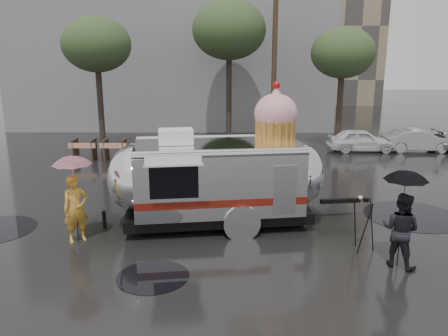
{
  "coord_description": "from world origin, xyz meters",
  "views": [
    {
      "loc": [
        -0.04,
        -10.81,
        4.78
      ],
      "look_at": [
        -0.16,
        1.48,
        1.7
      ],
      "focal_mm": 35.0,
      "sensor_mm": 36.0,
      "label": 1
    }
  ],
  "objects_px": {
    "airstream_trailer": "(221,175)",
    "person_left": "(76,209)",
    "person_right": "(400,230)",
    "tripod": "(364,220)"
  },
  "relations": [
    {
      "from": "airstream_trailer",
      "to": "person_left",
      "type": "bearing_deg",
      "value": -168.56
    },
    {
      "from": "person_right",
      "to": "tripod",
      "type": "height_order",
      "value": "person_right"
    },
    {
      "from": "person_left",
      "to": "tripod",
      "type": "relative_size",
      "value": 1.29
    },
    {
      "from": "airstream_trailer",
      "to": "tripod",
      "type": "distance_m",
      "value": 4.18
    },
    {
      "from": "tripod",
      "to": "airstream_trailer",
      "type": "bearing_deg",
      "value": 133.86
    },
    {
      "from": "airstream_trailer",
      "to": "person_right",
      "type": "distance_m",
      "value": 5.09
    },
    {
      "from": "person_left",
      "to": "tripod",
      "type": "height_order",
      "value": "person_left"
    },
    {
      "from": "airstream_trailer",
      "to": "tripod",
      "type": "relative_size",
      "value": 5.56
    },
    {
      "from": "airstream_trailer",
      "to": "tripod",
      "type": "height_order",
      "value": "airstream_trailer"
    },
    {
      "from": "airstream_trailer",
      "to": "person_left",
      "type": "height_order",
      "value": "airstream_trailer"
    }
  ]
}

